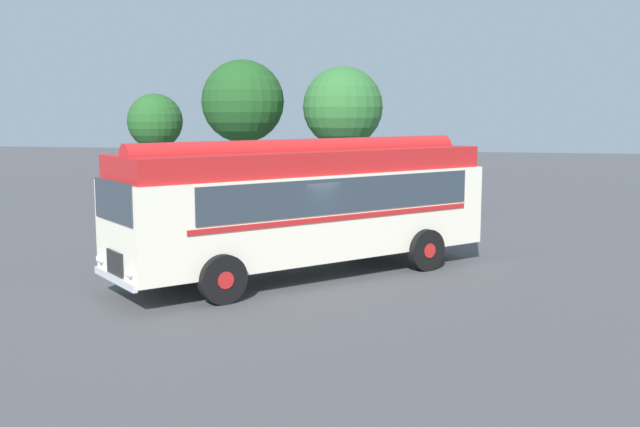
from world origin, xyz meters
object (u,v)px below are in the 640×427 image
at_px(vintage_bus, 307,202).
at_px(car_mid_left, 421,190).
at_px(box_van, 293,176).
at_px(car_near_left, 354,190).

xyz_separation_m(vintage_bus, car_mid_left, (1.72, 13.42, -1.05)).
height_order(car_mid_left, box_van, box_van).
height_order(car_near_left, car_mid_left, same).
height_order(vintage_bus, box_van, vintage_bus).
distance_m(car_near_left, car_mid_left, 2.84).
bearing_deg(car_mid_left, car_near_left, -169.24).
bearing_deg(vintage_bus, box_van, 106.02).
xyz_separation_m(vintage_bus, box_van, (-3.84, 13.37, -0.53)).
distance_m(car_mid_left, box_van, 5.58).
relative_size(car_near_left, box_van, 0.73).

